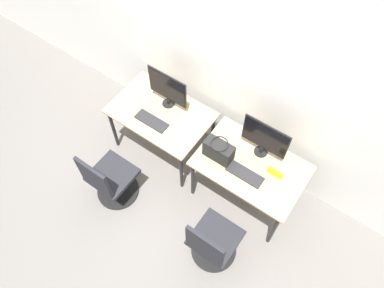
% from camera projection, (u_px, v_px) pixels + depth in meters
% --- Properties ---
extents(ground_plane, '(20.00, 20.00, 0.00)m').
position_uv_depth(ground_plane, '(185.00, 192.00, 4.34)').
color(ground_plane, slate).
extents(wall_back, '(12.00, 0.05, 2.80)m').
position_uv_depth(wall_back, '(235.00, 62.00, 3.53)').
color(wall_back, silver).
rests_on(wall_back, ground_plane).
extents(desk_left, '(1.09, 0.72, 0.71)m').
position_uv_depth(desk_left, '(161.00, 116.00, 4.14)').
color(desk_left, tan).
rests_on(desk_left, ground_plane).
extents(monitor_left, '(0.48, 0.14, 0.46)m').
position_uv_depth(monitor_left, '(167.00, 89.00, 3.93)').
color(monitor_left, black).
rests_on(monitor_left, desk_left).
extents(keyboard_left, '(0.38, 0.14, 0.02)m').
position_uv_depth(keyboard_left, '(152.00, 121.00, 4.00)').
color(keyboard_left, '#262628').
rests_on(keyboard_left, desk_left).
extents(mouse_left, '(0.06, 0.09, 0.03)m').
position_uv_depth(mouse_left, '(171.00, 135.00, 3.90)').
color(mouse_left, silver).
rests_on(mouse_left, desk_left).
extents(office_chair_left, '(0.48, 0.48, 0.87)m').
position_uv_depth(office_chair_left, '(110.00, 181.00, 4.03)').
color(office_chair_left, black).
rests_on(office_chair_left, ground_plane).
extents(desk_right, '(1.09, 0.72, 0.71)m').
position_uv_depth(desk_right, '(250.00, 169.00, 3.79)').
color(desk_right, tan).
rests_on(desk_right, ground_plane).
extents(monitor_right, '(0.48, 0.14, 0.46)m').
position_uv_depth(monitor_right, '(265.00, 138.00, 3.60)').
color(monitor_right, black).
rests_on(monitor_right, desk_right).
extents(keyboard_right, '(0.38, 0.14, 0.02)m').
position_uv_depth(keyboard_right, '(245.00, 174.00, 3.66)').
color(keyboard_right, '#262628').
rests_on(keyboard_right, desk_right).
extents(mouse_right, '(0.06, 0.09, 0.03)m').
position_uv_depth(mouse_right, '(269.00, 188.00, 3.58)').
color(mouse_right, silver).
rests_on(mouse_right, desk_right).
extents(office_chair_right, '(0.48, 0.48, 0.87)m').
position_uv_depth(office_chair_right, '(212.00, 244.00, 3.66)').
color(office_chair_right, black).
rests_on(office_chair_right, ground_plane).
extents(handbag, '(0.30, 0.18, 0.25)m').
position_uv_depth(handbag, '(219.00, 150.00, 3.68)').
color(handbag, black).
rests_on(handbag, desk_right).
extents(placard_right, '(0.16, 0.03, 0.08)m').
position_uv_depth(placard_right, '(275.00, 173.00, 3.63)').
color(placard_right, yellow).
rests_on(placard_right, desk_right).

